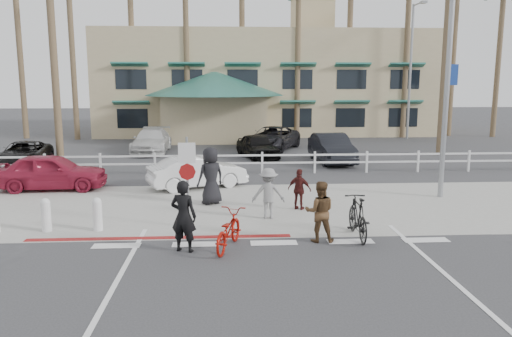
{
  "coord_description": "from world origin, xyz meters",
  "views": [
    {
      "loc": [
        -1.18,
        -11.67,
        4.1
      ],
      "look_at": [
        -0.3,
        3.28,
        1.5
      ],
      "focal_mm": 35.0,
      "sensor_mm": 36.0,
      "label": 1
    }
  ],
  "objects": [
    {
      "name": "rider_red",
      "position": [
        -2.25,
        0.12,
        0.89
      ],
      "size": [
        0.75,
        0.61,
        1.78
      ],
      "primitive_type": "imported",
      "rotation": [
        0.0,
        0.0,
        2.82
      ],
      "color": "black",
      "rests_on": "ground"
    },
    {
      "name": "lot_car_4",
      "position": [
        -5.6,
        17.74,
        0.7
      ],
      "size": [
        1.98,
        4.83,
        1.4
      ],
      "primitive_type": "imported",
      "rotation": [
        0.0,
        0.0,
        -0.0
      ],
      "color": "silver",
      "rests_on": "ground"
    },
    {
      "name": "palm_6",
      "position": [
        8.0,
        26.0,
        8.5
      ],
      "size": [
        4.0,
        4.0,
        17.0
      ],
      "primitive_type": null,
      "color": "#1C4922",
      "rests_on": "ground"
    },
    {
      "name": "palm_10",
      "position": [
        -10.0,
        15.0,
        6.0
      ],
      "size": [
        4.0,
        4.0,
        12.0
      ],
      "primitive_type": null,
      "color": "#1C4922",
      "rests_on": "ground"
    },
    {
      "name": "palm_2",
      "position": [
        -8.0,
        26.0,
        8.0
      ],
      "size": [
        4.0,
        4.0,
        16.0
      ],
      "primitive_type": null,
      "color": "#1C4922",
      "rests_on": "ground"
    },
    {
      "name": "palm_9",
      "position": [
        19.0,
        25.0,
        6.5
      ],
      "size": [
        4.0,
        4.0,
        13.0
      ],
      "primitive_type": null,
      "color": "#1C4922",
      "rests_on": "ground"
    },
    {
      "name": "car_white_sedan",
      "position": [
        -2.34,
        7.65,
        0.63
      ],
      "size": [
        4.05,
        2.68,
        1.26
      ],
      "primitive_type": "imported",
      "rotation": [
        0.0,
        0.0,
        1.96
      ],
      "color": "silver",
      "rests_on": "ground"
    },
    {
      "name": "rider_black",
      "position": [
        1.2,
        0.7,
        0.8
      ],
      "size": [
        0.84,
        0.69,
        1.6
      ],
      "primitive_type": "imported",
      "rotation": [
        0.0,
        0.0,
        3.03
      ],
      "color": "#50361E",
      "rests_on": "ground"
    },
    {
      "name": "palm_1",
      "position": [
        -12.0,
        25.0,
        6.5
      ],
      "size": [
        4.0,
        4.0,
        13.0
      ],
      "primitive_type": null,
      "color": "#1C4922",
      "rests_on": "ground"
    },
    {
      "name": "bike_path",
      "position": [
        0.0,
        -2.0,
        0.0
      ],
      "size": [
        12.0,
        16.0,
        0.01
      ],
      "primitive_type": "cube",
      "color": "#333335",
      "rests_on": "ground"
    },
    {
      "name": "lot_car_2",
      "position": [
        0.49,
        15.3,
        0.65
      ],
      "size": [
        2.53,
        4.09,
        1.3
      ],
      "primitive_type": "imported",
      "rotation": [
        0.0,
        0.0,
        0.28
      ],
      "color": "black",
      "rests_on": "ground"
    },
    {
      "name": "palm_4",
      "position": [
        0.0,
        26.0,
        7.5
      ],
      "size": [
        4.0,
        4.0,
        15.0
      ],
      "primitive_type": null,
      "color": "#1C4922",
      "rests_on": "ground"
    },
    {
      "name": "palm_7",
      "position": [
        12.0,
        25.0,
        7.0
      ],
      "size": [
        4.0,
        4.0,
        14.0
      ],
      "primitive_type": null,
      "color": "#1C4922",
      "rests_on": "ground"
    },
    {
      "name": "bike_black",
      "position": [
        2.26,
        0.94,
        0.57
      ],
      "size": [
        0.58,
        1.92,
        1.15
      ],
      "primitive_type": "imported",
      "rotation": [
        0.0,
        0.0,
        3.12
      ],
      "color": "black",
      "rests_on": "ground"
    },
    {
      "name": "pedestrian_a",
      "position": [
        0.06,
        3.0,
        0.78
      ],
      "size": [
        1.03,
        0.63,
        1.55
      ],
      "primitive_type": "imported",
      "rotation": [
        0.0,
        0.0,
        3.09
      ],
      "color": "gray",
      "rests_on": "ground"
    },
    {
      "name": "streetlight_0",
      "position": [
        6.5,
        5.5,
        4.5
      ],
      "size": [
        0.6,
        2.0,
        9.0
      ],
      "primitive_type": null,
      "color": "gray",
      "rests_on": "ground"
    },
    {
      "name": "pedestrian_b",
      "position": [
        -1.74,
        4.93,
        0.98
      ],
      "size": [
        1.14,
        1.03,
        1.95
      ],
      "primitive_type": "imported",
      "rotation": [
        0.0,
        0.0,
        3.69
      ],
      "color": "black",
      "rests_on": "ground"
    },
    {
      "name": "lot_car_5",
      "position": [
        1.58,
        18.61,
        0.71
      ],
      "size": [
        4.25,
        5.59,
        1.41
      ],
      "primitive_type": "imported",
      "rotation": [
        0.0,
        0.0,
        -0.43
      ],
      "color": "black",
      "rests_on": "ground"
    },
    {
      "name": "palm_5",
      "position": [
        4.0,
        25.0,
        6.5
      ],
      "size": [
        4.0,
        4.0,
        13.0
      ],
      "primitive_type": null,
      "color": "#1C4922",
      "rests_on": "ground"
    },
    {
      "name": "bollard_0",
      "position": [
        -4.8,
        2.0,
        0.47
      ],
      "size": [
        0.26,
        0.26,
        0.95
      ],
      "primitive_type": null,
      "color": "silver",
      "rests_on": "ground"
    },
    {
      "name": "rail_fence",
      "position": [
        0.5,
        10.5,
        0.5
      ],
      "size": [
        29.4,
        0.16,
        1.0
      ],
      "primitive_type": null,
      "color": "silver",
      "rests_on": "ground"
    },
    {
      "name": "bike_red",
      "position": [
        -1.17,
        0.25,
        0.48
      ],
      "size": [
        1.15,
        1.94,
        0.96
      ],
      "primitive_type": "imported",
      "rotation": [
        0.0,
        0.0,
        2.84
      ],
      "color": "#960E05",
      "rests_on": "ground"
    },
    {
      "name": "car_red_compact",
      "position": [
        -7.94,
        7.62,
        0.7
      ],
      "size": [
        4.19,
        1.81,
        1.41
      ],
      "primitive_type": "imported",
      "rotation": [
        0.0,
        0.0,
        1.61
      ],
      "color": "maroon",
      "rests_on": "ground"
    },
    {
      "name": "cross_street",
      "position": [
        0.0,
        8.5,
        0.0
      ],
      "size": [
        40.0,
        5.0,
        0.01
      ],
      "primitive_type": "cube",
      "color": "#333335",
      "rests_on": "ground"
    },
    {
      "name": "sign_post",
      "position": [
        -2.3,
        2.2,
        1.45
      ],
      "size": [
        0.5,
        0.1,
        2.9
      ],
      "primitive_type": null,
      "color": "gray",
      "rests_on": "ground"
    },
    {
      "name": "palm_8",
      "position": [
        16.0,
        26.0,
        7.5
      ],
      "size": [
        4.0,
        4.0,
        15.0
      ],
      "primitive_type": null,
      "color": "#1C4922",
      "rests_on": "ground"
    },
    {
      "name": "sidewalk_plaza",
      "position": [
        0.0,
        4.5,
        0.01
      ],
      "size": [
        22.0,
        7.0,
        0.01
      ],
      "primitive_type": "cube",
      "color": "gray",
      "rests_on": "ground"
    },
    {
      "name": "lot_car_0",
      "position": [
        -11.13,
        13.15,
        0.62
      ],
      "size": [
        2.6,
        4.66,
        1.23
      ],
      "primitive_type": "imported",
      "rotation": [
        0.0,
        0.0,
        0.13
      ],
      "color": "black",
      "rests_on": "ground"
    },
    {
      "name": "parking_lot",
      "position": [
        0.0,
        18.0,
        0.0
      ],
      "size": [
        50.0,
        16.0,
        0.01
      ],
      "primitive_type": "cube",
      "color": "#333335",
      "rests_on": "ground"
    },
    {
      "name": "palm_0",
      "position": [
        -16.0,
        26.0,
        7.5
      ],
      "size": [
        4.0,
        4.0,
        15.0
      ],
      "primitive_type": null,
      "color": "#1C4922",
      "rests_on": "ground"
    },
    {
      "name": "palm_11",
      "position": [
        11.0,
        16.0,
        7.0
      ],
      "size": [
        4.0,
        4.0,
        14.0
      ],
      "primitive_type": null,
      "color": "#1C4922",
      "rests_on": "ground"
    },
    {
      "name": "bollard_1",
      "position": [
        -6.2,
        2.0,
        0.47
      ],
      "size": [
        0.26,
        0.26,
        0.95
      ],
      "primitive_type": null,
      "color": "silver",
      "rests_on": "ground"
    },
    {
      "name": "building",
      "position": [
        2.0,
        31.0,
        5.65
      ],
      "size": [
        28.0,
        16.0,
        11.3
      ],
      "primitive_type": null,
      "color": "tan",
      "rests_on": "ground"
    },
    {
      "name": "pedestrian_child",
      "position": [
        1.15,
        3.99,
        0.67
      ],
      "size": [
        0.85,
        0.66,
        1.35
      ],
      "primitive_type": "imported",
      "rotation": [
        0.0,
        0.0,
        2.65
      ],
      "color": "#401312",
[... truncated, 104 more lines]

